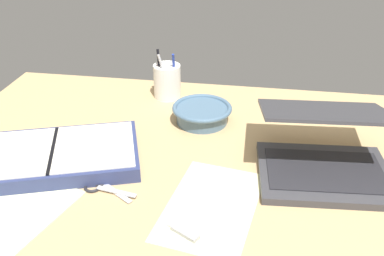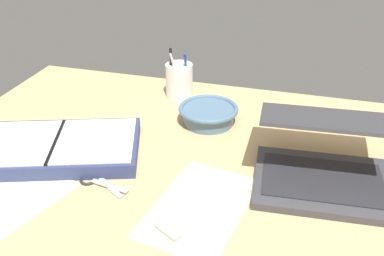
% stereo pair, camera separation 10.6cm
% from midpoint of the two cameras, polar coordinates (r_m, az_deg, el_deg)
% --- Properties ---
extents(desk_top, '(1.40, 1.00, 0.02)m').
position_cam_midpoint_polar(desk_top, '(1.04, 2.73, -5.86)').
color(desk_top, tan).
rests_on(desk_top, ground).
extents(laptop, '(0.33, 0.33, 0.16)m').
position_cam_midpoint_polar(laptop, '(1.04, 20.04, -4.12)').
color(laptop, '#38383D').
rests_on(laptop, desk_top).
extents(bowl, '(0.17, 0.17, 0.05)m').
position_cam_midpoint_polar(bowl, '(1.22, 4.69, 1.86)').
color(bowl, slate).
rests_on(bowl, desk_top).
extents(pen_cup, '(0.09, 0.09, 0.16)m').
position_cam_midpoint_polar(pen_cup, '(1.37, 0.50, 6.35)').
color(pen_cup, white).
rests_on(pen_cup, desk_top).
extents(planner, '(0.46, 0.35, 0.04)m').
position_cam_midpoint_polar(planner, '(1.12, -15.02, -2.61)').
color(planner, navy).
rests_on(planner, desk_top).
extents(scissors, '(0.13, 0.09, 0.01)m').
position_cam_midpoint_polar(scissors, '(1.01, -9.69, -6.90)').
color(scissors, '#B7B7BC').
rests_on(scissors, desk_top).
extents(paper_sheet_front, '(0.23, 0.32, 0.00)m').
position_cam_midpoint_polar(paper_sheet_front, '(0.93, 4.43, -10.51)').
color(paper_sheet_front, '#F4EFB2').
rests_on(paper_sheet_front, desk_top).
extents(paper_sheet_beside_planner, '(0.24, 0.28, 0.00)m').
position_cam_midpoint_polar(paper_sheet_beside_planner, '(1.00, -20.16, -9.07)').
color(paper_sheet_beside_planner, '#F4EFB2').
rests_on(paper_sheet_beside_planner, desk_top).
extents(usb_drive, '(0.07, 0.05, 0.01)m').
position_cam_midpoint_polar(usb_drive, '(0.86, 0.28, -13.71)').
color(usb_drive, '#99999E').
rests_on(usb_drive, desk_top).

